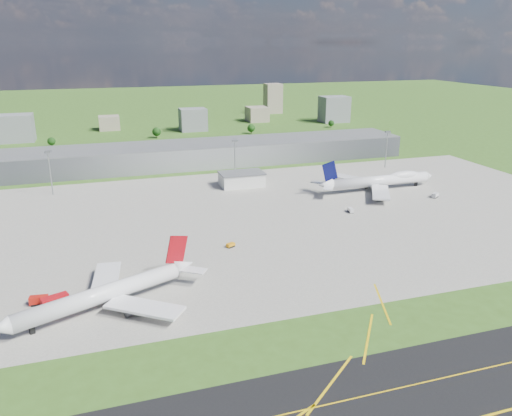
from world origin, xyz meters
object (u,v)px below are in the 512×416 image
object	(u,v)px
crash_tender	(39,301)
van_white_far	(435,195)
tug_yellow	(231,245)
van_white_near	(351,210)
airliner_red_twin	(108,293)
fire_truck	(55,302)
airliner_blue_quad	(380,181)

from	to	relation	value
crash_tender	van_white_far	distance (m)	214.03
tug_yellow	van_white_near	xyz separation A→B (m)	(71.51, 26.02, 0.25)
airliner_red_twin	crash_tender	world-z (taller)	airliner_red_twin
tug_yellow	van_white_far	world-z (taller)	van_white_far
crash_tender	van_white_far	xyz separation A→B (m)	(204.39, 63.51, -0.24)
fire_truck	tug_yellow	distance (m)	75.99
crash_tender	van_white_far	world-z (taller)	crash_tender
tug_yellow	crash_tender	bearing A→B (deg)	175.10
tug_yellow	fire_truck	bearing A→B (deg)	178.68
airliner_red_twin	crash_tender	size ratio (longest dim) A/B	10.64
fire_truck	airliner_blue_quad	bearing A→B (deg)	5.41
airliner_red_twin	van_white_near	world-z (taller)	airliner_red_twin
airliner_red_twin	crash_tender	bearing A→B (deg)	-44.12
airliner_blue_quad	fire_truck	bearing A→B (deg)	-154.32
van_white_far	airliner_blue_quad	bearing A→B (deg)	100.30
fire_truck	tug_yellow	xyz separation A→B (m)	(69.11, 31.58, -0.97)
airliner_red_twin	tug_yellow	size ratio (longest dim) A/B	15.81
fire_truck	tug_yellow	world-z (taller)	fire_truck
airliner_red_twin	van_white_near	distance (m)	138.56
airliner_blue_quad	tug_yellow	bearing A→B (deg)	-152.82
fire_truck	crash_tender	distance (m)	6.11
airliner_blue_quad	tug_yellow	distance (m)	122.94
crash_tender	van_white_near	xyz separation A→B (m)	(145.90, 54.54, -0.37)
airliner_blue_quad	crash_tender	bearing A→B (deg)	-155.77
crash_tender	tug_yellow	world-z (taller)	crash_tender
fire_truck	van_white_near	bearing A→B (deg)	0.70
airliner_blue_quad	tug_yellow	world-z (taller)	airliner_blue_quad
van_white_near	tug_yellow	bearing A→B (deg)	118.07
crash_tender	van_white_near	bearing A→B (deg)	27.45
airliner_red_twin	fire_truck	xyz separation A→B (m)	(-17.32, 5.50, -3.16)
airliner_blue_quad	fire_truck	size ratio (longest dim) A/B	8.35
airliner_blue_quad	crash_tender	xyz separation A→B (m)	(-182.36, -87.12, -4.10)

